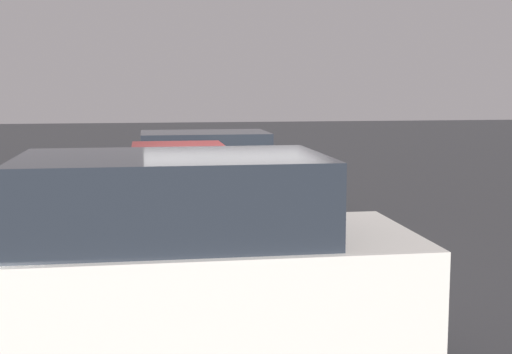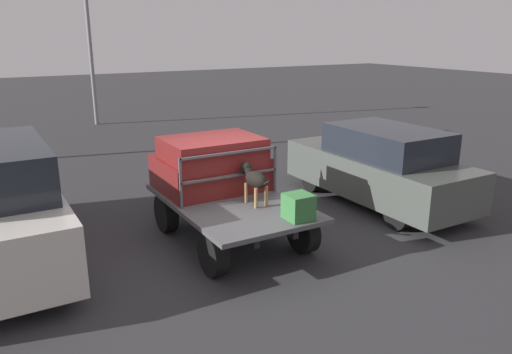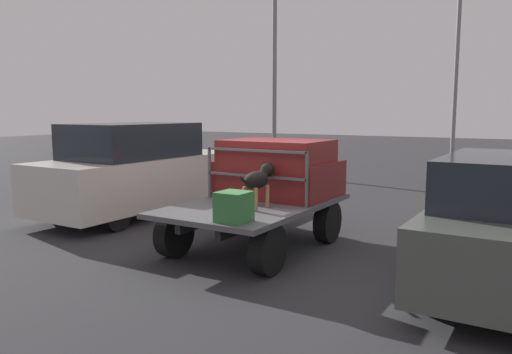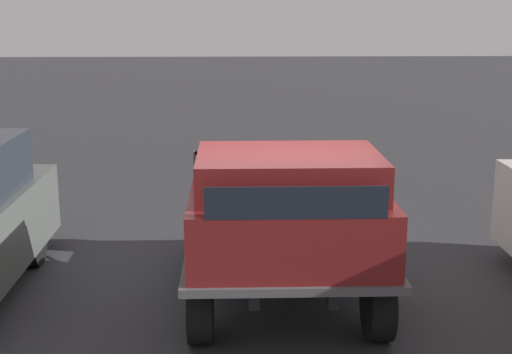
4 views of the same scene
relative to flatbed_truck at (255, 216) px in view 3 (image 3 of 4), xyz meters
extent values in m
plane|color=#2D2D30|center=(0.00, 0.00, -0.58)|extent=(80.00, 80.00, 0.00)
cylinder|color=black|center=(1.06, 0.87, -0.21)|extent=(0.74, 0.24, 0.74)
cylinder|color=black|center=(1.06, -0.87, -0.21)|extent=(0.74, 0.24, 0.74)
cylinder|color=black|center=(-1.06, 0.87, -0.21)|extent=(0.74, 0.24, 0.74)
cylinder|color=black|center=(-1.06, -0.87, -0.21)|extent=(0.74, 0.24, 0.74)
cube|color=black|center=(0.00, 0.36, 0.05)|extent=(3.14, 0.10, 0.18)
cube|color=black|center=(0.00, -0.36, 0.05)|extent=(3.14, 0.10, 0.18)
cube|color=#4C4C4F|center=(0.00, 0.00, 0.18)|extent=(3.41, 2.05, 0.08)
cube|color=maroon|center=(0.87, 0.00, 0.54)|extent=(1.58, 1.93, 0.63)
cube|color=maroon|center=(0.75, 0.00, 1.05)|extent=(1.34, 1.78, 0.39)
cube|color=black|center=(1.65, 0.00, 0.99)|extent=(0.02, 1.59, 0.29)
cube|color=#4C4C4F|center=(0.01, 0.95, 0.67)|extent=(0.04, 0.04, 0.89)
cube|color=#4C4C4F|center=(0.01, -0.95, 0.67)|extent=(0.04, 0.04, 0.89)
cube|color=#4C4C4F|center=(0.01, 0.00, 1.10)|extent=(0.04, 1.89, 0.04)
cube|color=#4C4C4F|center=(0.01, 0.00, 0.67)|extent=(0.04, 1.89, 0.04)
cylinder|color=#9E7547|center=(-0.25, -0.18, 0.40)|extent=(0.06, 0.06, 0.36)
cylinder|color=#9E7547|center=(-0.25, -0.39, 0.40)|extent=(0.06, 0.06, 0.36)
cylinder|color=#9E7547|center=(-0.60, -0.18, 0.40)|extent=(0.06, 0.06, 0.36)
cylinder|color=#9E7547|center=(-0.60, -0.39, 0.40)|extent=(0.06, 0.06, 0.36)
ellipsoid|color=black|center=(-0.43, -0.28, 0.67)|extent=(0.57, 0.28, 0.28)
sphere|color=#9E7547|center=(-0.27, -0.28, 0.62)|extent=(0.13, 0.13, 0.13)
cylinder|color=black|center=(-0.18, -0.28, 0.75)|extent=(0.20, 0.15, 0.19)
sphere|color=black|center=(-0.07, -0.28, 0.80)|extent=(0.23, 0.23, 0.23)
cone|color=#9E7547|center=(0.02, -0.28, 0.78)|extent=(0.12, 0.12, 0.12)
cone|color=black|center=(-0.08, -0.22, 0.90)|extent=(0.06, 0.08, 0.10)
cone|color=black|center=(-0.08, -0.34, 0.90)|extent=(0.06, 0.08, 0.10)
cylinder|color=black|center=(-0.77, -0.28, 0.70)|extent=(0.24, 0.04, 0.17)
cube|color=#337038|center=(-1.40, -0.51, 0.43)|extent=(0.42, 0.42, 0.42)
cylinder|color=black|center=(1.69, -3.08, -0.28)|extent=(0.60, 0.20, 0.60)
cylinder|color=black|center=(-1.13, -3.08, -0.28)|extent=(0.60, 0.20, 0.60)
cube|color=#474C47|center=(0.28, -3.83, 0.11)|extent=(4.55, 1.79, 0.87)
cylinder|color=black|center=(2.80, 4.64, -0.28)|extent=(0.60, 0.20, 0.60)
cylinder|color=black|center=(2.80, 2.96, -0.28)|extent=(0.60, 0.20, 0.60)
cylinder|color=black|center=(-0.33, 4.64, -0.28)|extent=(0.60, 0.20, 0.60)
cylinder|color=black|center=(-0.33, 2.96, -0.28)|extent=(0.60, 0.20, 0.60)
cube|color=beige|center=(1.24, 3.80, 0.20)|extent=(5.05, 1.96, 1.04)
cube|color=#1E232B|center=(0.99, 3.80, 1.10)|extent=(2.78, 1.77, 0.76)
cylinder|color=gray|center=(9.01, 4.69, 3.35)|extent=(0.16, 0.16, 7.85)
cylinder|color=gray|center=(13.65, -0.71, 3.11)|extent=(0.16, 0.16, 7.36)
camera|label=1|loc=(1.23, 10.29, 2.13)|focal=50.00mm
camera|label=2|loc=(-7.64, 3.90, 3.15)|focal=35.00mm
camera|label=3|loc=(-7.02, -4.30, 1.73)|focal=35.00mm
camera|label=4|loc=(7.51, -0.53, 2.62)|focal=50.00mm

